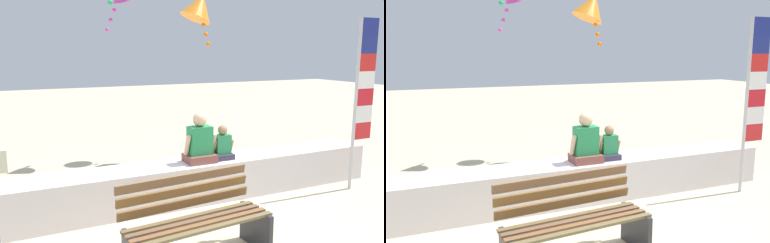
# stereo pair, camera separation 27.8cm
# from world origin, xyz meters

# --- Properties ---
(ground_plane) EXTENTS (40.00, 40.00, 0.00)m
(ground_plane) POSITION_xyz_m (0.00, 0.00, 0.00)
(ground_plane) COLOR beige
(seawall_ledge) EXTENTS (6.78, 0.64, 0.58)m
(seawall_ledge) POSITION_xyz_m (0.00, 0.96, 0.29)
(seawall_ledge) COLOR silver
(seawall_ledge) RESTS_ON ground
(park_bench) EXTENTS (1.62, 0.73, 0.88)m
(park_bench) POSITION_xyz_m (-0.39, -0.61, 0.41)
(park_bench) COLOR brown
(park_bench) RESTS_ON ground
(person_adult) EXTENTS (0.48, 0.35, 0.74)m
(person_adult) POSITION_xyz_m (0.39, 0.91, 0.87)
(person_adult) COLOR brown
(person_adult) RESTS_ON seawall_ledge
(person_child) EXTENTS (0.34, 0.25, 0.52)m
(person_child) POSITION_xyz_m (0.77, 0.91, 0.79)
(person_child) COLOR #372F45
(person_child) RESTS_ON seawall_ledge
(flag_banner) EXTENTS (0.39, 0.05, 2.68)m
(flag_banner) POSITION_xyz_m (2.91, 0.32, 1.58)
(flag_banner) COLOR #B7B7BC
(flag_banner) RESTS_ON ground
(kite_orange) EXTENTS (0.76, 0.75, 1.10)m
(kite_orange) POSITION_xyz_m (1.39, 2.99, 3.02)
(kite_orange) COLOR orange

